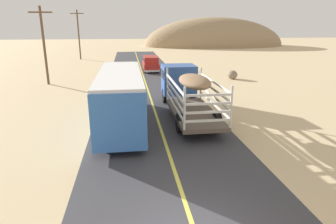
{
  "coord_description": "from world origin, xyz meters",
  "views": [
    {
      "loc": [
        -1.77,
        -6.84,
        5.92
      ],
      "look_at": [
        0.0,
        6.08,
        2.0
      ],
      "focal_mm": 31.28,
      "sensor_mm": 36.0,
      "label": 1
    }
  ],
  "objects_px": {
    "bus": "(121,97)",
    "car_far": "(151,63)",
    "power_pole_far": "(79,33)",
    "livestock_truck": "(184,85)",
    "boulder_mid_field": "(232,75)",
    "power_pole_mid": "(44,43)"
  },
  "relations": [
    {
      "from": "bus",
      "to": "power_pole_far",
      "type": "height_order",
      "value": "power_pole_far"
    },
    {
      "from": "livestock_truck",
      "to": "car_far",
      "type": "xyz_separation_m",
      "value": [
        -0.91,
        18.23,
        -0.7
      ]
    },
    {
      "from": "power_pole_far",
      "to": "boulder_mid_field",
      "type": "bearing_deg",
      "value": -48.24
    },
    {
      "from": "livestock_truck",
      "to": "boulder_mid_field",
      "type": "relative_size",
      "value": 7.37
    },
    {
      "from": "bus",
      "to": "power_pole_mid",
      "type": "xyz_separation_m",
      "value": [
        -7.66,
        13.73,
        2.35
      ]
    },
    {
      "from": "livestock_truck",
      "to": "power_pole_far",
      "type": "height_order",
      "value": "power_pole_far"
    },
    {
      "from": "car_far",
      "to": "power_pole_mid",
      "type": "distance_m",
      "value": 13.52
    },
    {
      "from": "bus",
      "to": "car_far",
      "type": "xyz_separation_m",
      "value": [
        3.44,
        20.83,
        -0.66
      ]
    },
    {
      "from": "power_pole_mid",
      "to": "boulder_mid_field",
      "type": "distance_m",
      "value": 20.08
    },
    {
      "from": "power_pole_mid",
      "to": "boulder_mid_field",
      "type": "height_order",
      "value": "power_pole_mid"
    },
    {
      "from": "bus",
      "to": "car_far",
      "type": "relative_size",
      "value": 2.16
    },
    {
      "from": "livestock_truck",
      "to": "bus",
      "type": "bearing_deg",
      "value": -149.17
    },
    {
      "from": "car_far",
      "to": "boulder_mid_field",
      "type": "height_order",
      "value": "car_far"
    },
    {
      "from": "livestock_truck",
      "to": "power_pole_mid",
      "type": "xyz_separation_m",
      "value": [
        -12.01,
        11.13,
        2.31
      ]
    },
    {
      "from": "car_far",
      "to": "power_pole_far",
      "type": "bearing_deg",
      "value": 125.85
    },
    {
      "from": "livestock_truck",
      "to": "power_pole_mid",
      "type": "relative_size",
      "value": 1.27
    },
    {
      "from": "boulder_mid_field",
      "to": "power_pole_far",
      "type": "bearing_deg",
      "value": 131.76
    },
    {
      "from": "livestock_truck",
      "to": "bus",
      "type": "relative_size",
      "value": 0.97
    },
    {
      "from": "bus",
      "to": "car_far",
      "type": "distance_m",
      "value": 21.12
    },
    {
      "from": "car_far",
      "to": "power_pole_far",
      "type": "xyz_separation_m",
      "value": [
        -11.1,
        15.37,
        3.33
      ]
    },
    {
      "from": "bus",
      "to": "power_pole_mid",
      "type": "height_order",
      "value": "power_pole_mid"
    },
    {
      "from": "livestock_truck",
      "to": "car_far",
      "type": "bearing_deg",
      "value": 92.85
    }
  ]
}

